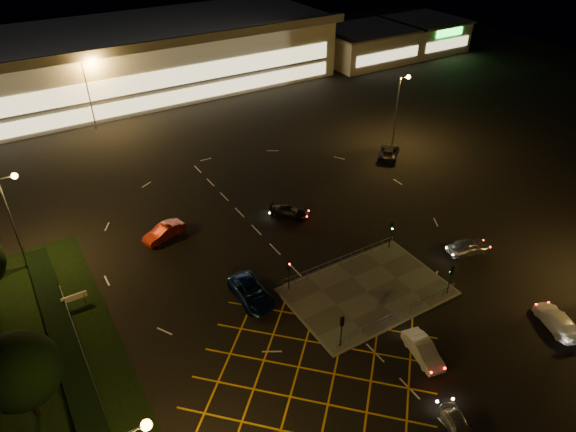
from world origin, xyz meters
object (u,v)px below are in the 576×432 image
signal_se (451,274)px  car_circ_red (164,232)px  car_near_silver (459,426)px  car_queue_white (423,350)px  car_east_grey (389,152)px  car_approach_white (557,320)px  car_far_dkgrey (289,212)px  car_left_blue (251,292)px  car_right_silver (469,247)px  signal_ne (391,230)px  signal_sw (342,326)px  signal_nw (289,270)px

signal_se → car_circ_red: size_ratio=0.68×
signal_se → car_circ_red: 28.84m
signal_se → car_near_silver: size_ratio=0.88×
car_queue_white → car_east_grey: size_ratio=0.84×
signal_se → car_approach_white: size_ratio=0.65×
signal_se → car_far_dkgrey: signal_se is taller
signal_se → car_queue_white: (-7.05, -4.20, -1.65)m
signal_se → car_near_silver: 14.30m
signal_se → car_near_silver: (-9.67, -10.39, -1.76)m
car_left_blue → car_right_silver: bearing=-12.7°
car_near_silver → car_left_blue: 19.93m
signal_ne → car_queue_white: 14.18m
car_queue_white → signal_ne: bearing=71.9°
signal_sw → signal_nw: (0.00, 7.99, 0.00)m
car_left_blue → car_east_grey: 32.76m
signal_nw → car_east_grey: signal_nw is taller
signal_se → car_far_dkgrey: (-5.66, 18.30, -1.74)m
car_near_silver → car_approach_white: (14.55, 2.70, 0.09)m
car_approach_white → car_near_silver: bearing=30.5°
car_circ_red → signal_nw: bearing=9.7°
signal_sw → car_near_silver: (2.33, -10.39, -1.76)m
car_queue_white → car_right_silver: size_ratio=0.97×
signal_ne → car_right_silver: signal_ne is taller
signal_sw → car_near_silver: 10.79m
signal_nw → car_queue_white: (4.95, -12.19, -1.65)m
signal_se → car_near_silver: bearing=47.0°
car_left_blue → car_approach_white: size_ratio=1.16×
car_right_silver → car_approach_white: bearing=-172.3°
car_left_blue → car_approach_white: (20.38, -16.36, -0.08)m
car_far_dkgrey → car_right_silver: bearing=-98.9°
car_right_silver → car_circ_red: bearing=69.1°
car_right_silver → car_far_dkgrey: bearing=53.9°
car_east_grey → signal_sw: bearing=91.1°
car_queue_white → car_far_dkgrey: size_ratio=0.99×
signal_ne → signal_nw: bearing=180.0°
car_circ_red → car_right_silver: bearing=36.9°
car_left_blue → car_east_grey: size_ratio=1.08×
signal_sw → car_queue_white: 6.70m
signal_ne → car_left_blue: (-15.50, 0.69, -1.59)m
car_far_dkgrey → signal_ne: bearing=-108.8°
signal_ne → car_approach_white: size_ratio=0.65×
car_near_silver → car_queue_white: car_queue_white is taller
car_left_blue → signal_ne: bearing=-1.5°
signal_sw → car_left_blue: size_ratio=0.56×
signal_ne → car_circ_red: (-18.93, 13.72, -1.61)m
signal_sw → car_far_dkgrey: bearing=-109.1°
car_approach_white → signal_ne: bearing=-52.8°
car_near_silver → car_right_silver: size_ratio=0.80×
signal_se → signal_nw: same height
car_far_dkgrey → car_approach_white: size_ratio=0.90×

